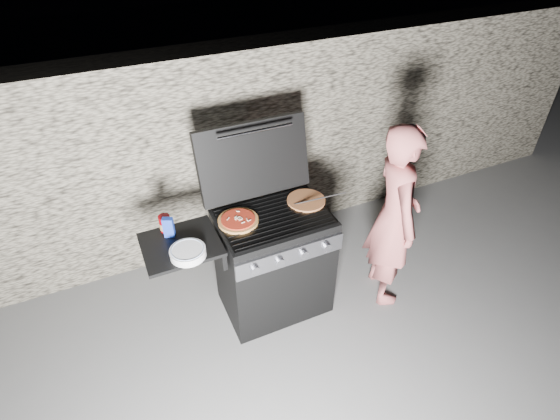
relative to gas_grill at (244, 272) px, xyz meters
name	(u,v)px	position (x,y,z in m)	size (l,w,h in m)	color
ground	(275,302)	(0.25, 0.00, -0.46)	(50.00, 50.00, 0.00)	#585858
stone_wall	(226,151)	(0.25, 1.05, 0.44)	(8.00, 0.35, 1.80)	gray
gas_grill	(244,272)	(0.00, 0.00, 0.00)	(1.34, 0.79, 0.91)	black
pizza_topped	(238,220)	(0.00, 0.04, 0.47)	(0.28, 0.28, 0.03)	#E19B51
pizza_plain	(306,200)	(0.54, 0.07, 0.46)	(0.28, 0.28, 0.02)	#C37B40
sauce_jar	(165,223)	(-0.47, 0.17, 0.51)	(0.08, 0.08, 0.12)	#810006
blue_carton	(169,227)	(-0.46, 0.10, 0.52)	(0.07, 0.04, 0.15)	navy
plate_stack	(188,252)	(-0.40, -0.14, 0.47)	(0.23, 0.23, 0.05)	silver
person	(394,217)	(1.15, -0.23, 0.32)	(0.56, 0.37, 1.54)	#B55B59
tongs	(320,199)	(0.62, 0.00, 0.49)	(0.01, 0.01, 0.39)	black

